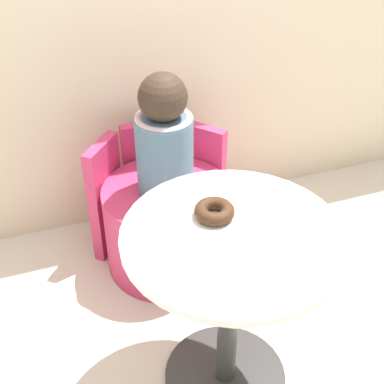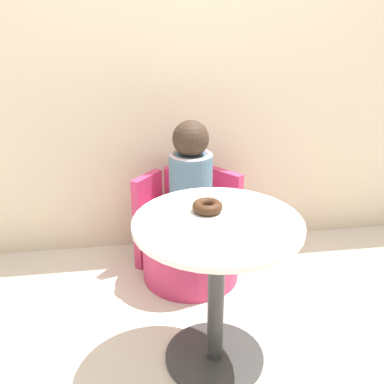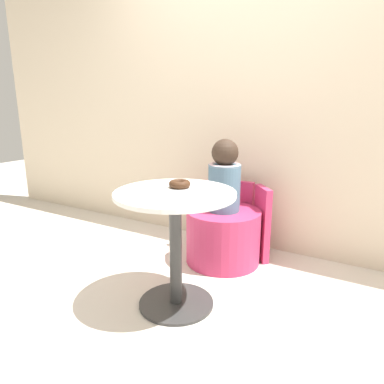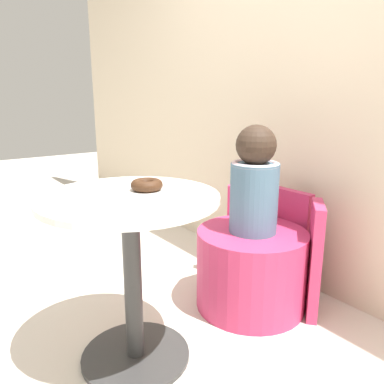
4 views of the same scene
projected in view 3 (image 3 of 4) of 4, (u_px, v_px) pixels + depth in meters
ground_plane at (176, 303)px, 2.11m from camera, size 12.00×12.00×0.00m
back_wall at (249, 103)px, 2.76m from camera, size 6.00×0.06×2.40m
round_table at (175, 227)px, 1.98m from camera, size 0.69×0.69×0.71m
tub_chair at (223, 236)px, 2.63m from camera, size 0.57×0.57×0.41m
booth_backrest at (236, 217)px, 2.81m from camera, size 0.67×0.24×0.58m
child_figure at (225, 177)px, 2.52m from camera, size 0.24×0.24×0.54m
donut at (180, 184)px, 2.01m from camera, size 0.13×0.13×0.04m
paper_napkin at (173, 200)px, 1.74m from camera, size 0.14×0.14×0.01m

